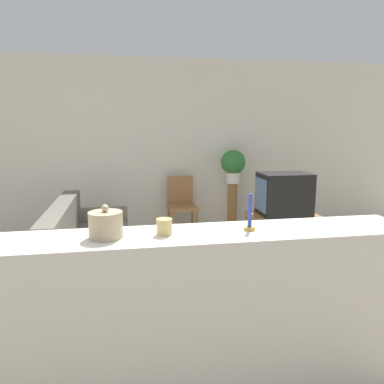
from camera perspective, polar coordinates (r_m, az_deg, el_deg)
The scene contains 12 objects.
ground_plane at distance 3.05m, azimuth -3.37°, elevation -23.31°, with size 14.00×14.00×0.00m, color tan.
wall_back at distance 5.98m, azimuth -7.51°, elevation 6.93°, with size 9.00×0.06×2.70m.
couch at distance 4.44m, azimuth -15.69°, elevation -8.55°, with size 0.83×1.92×0.82m.
tv_stand at distance 5.16m, azimuth 13.63°, elevation -6.11°, with size 0.89×0.49×0.52m.
television at distance 5.03m, azimuth 13.82°, elevation -0.27°, with size 0.65×0.47×0.55m.
wooden_chair at distance 5.78m, azimuth -1.61°, elevation -1.59°, with size 0.44×0.44×0.90m.
plant_stand at distance 6.02m, azimuth 6.15°, elevation -2.28°, with size 0.15×0.15×0.77m.
potted_plant at distance 5.91m, azimuth 6.28°, elevation 4.26°, with size 0.38×0.38×0.52m.
foreground_counter at distance 2.39m, azimuth -2.14°, elevation -18.65°, with size 2.90×0.44×1.06m.
decorative_bowl at distance 2.15m, azimuth -13.01°, elevation -4.86°, with size 0.19×0.19×0.19m.
candle_jar at distance 2.17m, azimuth -4.26°, elevation -5.29°, with size 0.09×0.09×0.09m.
candlestick at distance 2.27m, azimuth 8.78°, elevation -4.06°, with size 0.07×0.07×0.22m.
Camera 1 is at (-0.29, -2.53, 1.69)m, focal length 35.00 mm.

